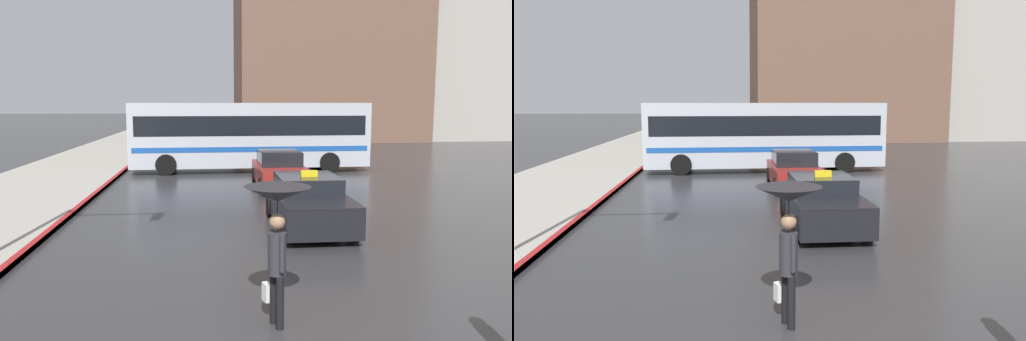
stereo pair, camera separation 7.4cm
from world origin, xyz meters
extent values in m
cube|color=black|center=(1.86, 8.28, 0.55)|extent=(1.80, 4.11, 0.77)
cube|color=black|center=(1.86, 8.49, 1.14)|extent=(1.58, 1.85, 0.42)
cylinder|color=black|center=(2.72, 7.01, 0.30)|extent=(0.20, 0.60, 0.60)
cylinder|color=black|center=(1.01, 7.01, 0.30)|extent=(0.20, 0.60, 0.60)
cylinder|color=black|center=(2.72, 9.55, 0.30)|extent=(0.20, 0.60, 0.60)
cylinder|color=black|center=(1.01, 9.55, 0.30)|extent=(0.20, 0.60, 0.60)
cube|color=yellow|center=(1.86, 8.28, 1.44)|extent=(0.44, 0.16, 0.16)
cube|color=maroon|center=(2.01, 14.61, 0.51)|extent=(1.80, 4.34, 0.70)
cube|color=black|center=(2.01, 14.83, 1.13)|extent=(1.58, 1.95, 0.54)
cylinder|color=black|center=(2.87, 13.27, 0.30)|extent=(0.20, 0.60, 0.60)
cylinder|color=black|center=(1.16, 13.27, 0.30)|extent=(0.20, 0.60, 0.60)
cylinder|color=black|center=(2.87, 15.96, 0.30)|extent=(0.20, 0.60, 0.60)
cylinder|color=black|center=(1.16, 15.96, 0.30)|extent=(0.20, 0.60, 0.60)
cube|color=#B2B7C1|center=(1.25, 19.59, 1.77)|extent=(11.34, 2.72, 3.01)
cube|color=black|center=(1.25, 19.59, 2.22)|extent=(10.78, 2.73, 0.92)
cube|color=#194C9E|center=(1.25, 19.59, 1.14)|extent=(11.00, 2.74, 0.24)
cylinder|color=black|center=(-2.68, 18.31, 0.48)|extent=(0.97, 0.30, 0.96)
cylinder|color=black|center=(-2.72, 20.71, 0.48)|extent=(0.97, 0.30, 0.96)
cylinder|color=black|center=(4.95, 18.47, 0.48)|extent=(0.97, 0.30, 0.96)
cylinder|color=black|center=(4.90, 20.86, 0.48)|extent=(0.97, 0.30, 0.96)
cylinder|color=black|center=(0.23, 2.37, 0.40)|extent=(0.15, 0.15, 0.79)
cylinder|color=black|center=(0.17, 2.58, 0.40)|extent=(0.15, 0.15, 0.79)
cylinder|color=#28282D|center=(0.20, 2.47, 1.11)|extent=(0.33, 0.33, 0.63)
sphere|color=#997051|center=(0.20, 2.47, 1.59)|extent=(0.23, 0.23, 0.23)
cylinder|color=#28282D|center=(0.25, 2.30, 1.15)|extent=(0.09, 0.09, 0.53)
cylinder|color=#28282D|center=(0.15, 2.64, 1.15)|extent=(0.09, 0.09, 0.53)
cone|color=#232328|center=(0.20, 2.47, 1.99)|extent=(0.97, 0.97, 0.22)
cylinder|color=black|center=(0.20, 2.47, 1.66)|extent=(0.02, 0.02, 0.67)
cube|color=white|center=(0.08, 2.70, 0.44)|extent=(0.15, 0.20, 0.28)
camera|label=1|loc=(-0.79, -4.49, 3.29)|focal=35.00mm
camera|label=2|loc=(-0.72, -4.49, 3.29)|focal=35.00mm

